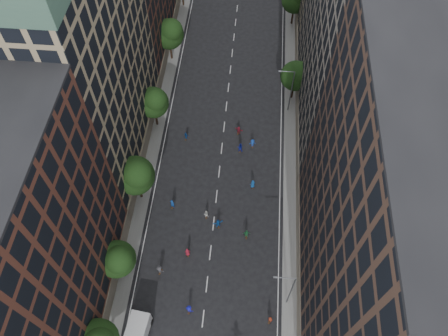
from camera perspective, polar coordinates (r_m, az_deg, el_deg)
name	(u,v)px	position (r m, az deg, el deg)	size (l,w,h in m)	color
ground	(224,129)	(73.01, -0.01, 5.12)	(240.00, 240.00, 0.00)	black
sidewalk_left	(160,91)	(79.35, -8.34, 9.90)	(4.00, 105.00, 0.15)	slate
sidewalk_right	(296,100)	(78.16, 9.37, 8.78)	(4.00, 105.00, 0.15)	slate
bldg_left_a	(17,245)	(50.63, -25.38, -9.05)	(14.00, 22.00, 30.00)	#532B1F
bldg_left_b	(75,67)	(61.32, -18.87, 12.33)	(14.00, 26.00, 34.00)	#907E5E
bldg_right_a	(394,226)	(46.57, 21.27, -7.03)	(14.00, 30.00, 36.00)	#432E24
bldg_right_b	(363,41)	(65.66, 17.72, 15.53)	(14.00, 28.00, 33.00)	#6F675C
tree_left_1	(118,259)	(56.99, -13.71, -11.50)	(4.80, 4.80, 8.21)	black
tree_left_2	(136,175)	(61.38, -11.45, -0.90)	(5.60, 5.60, 9.45)	black
tree_left_3	(154,102)	(69.96, -9.15, 8.54)	(5.00, 5.00, 8.58)	black
tree_left_4	(169,33)	(81.04, -7.14, 17.10)	(5.40, 5.40, 9.08)	black
tree_right_a	(297,75)	(74.39, 9.49, 11.90)	(5.00, 5.00, 8.39)	black
streetlamp_near	(290,289)	(55.11, 8.57, -15.41)	(2.64, 0.22, 9.06)	#595B60
streetlamp_far	(290,89)	(72.61, 8.64, 10.14)	(2.64, 0.22, 9.06)	#595B60
cargo_van	(136,335)	(57.90, -11.38, -20.64)	(3.12, 5.63, 2.87)	silver
skater_3	(189,310)	(58.52, -4.55, -17.95)	(1.08, 0.62, 1.68)	#1517AE
skater_6	(188,252)	(61.14, -4.79, -10.90)	(0.77, 0.50, 1.57)	maroon
skater_7	(270,319)	(58.42, 6.06, -19.07)	(0.55, 0.36, 1.50)	#9D311A
skater_8	(206,214)	(63.49, -2.35, -6.04)	(0.75, 0.58, 1.54)	silver
skater_9	(160,270)	(60.52, -8.39, -13.03)	(1.15, 0.66, 1.79)	#3E3D42
skater_10	(246,234)	(61.97, 2.95, -8.59)	(1.08, 0.45, 1.84)	#1E6535
skater_11	(218,223)	(62.69, -0.78, -7.26)	(1.54, 0.49, 1.66)	#1552AA
skater_12	(253,184)	(66.06, 3.77, -2.09)	(0.78, 0.51, 1.59)	#144EA2
skater_13	(172,204)	(64.48, -6.77, -4.66)	(0.69, 0.46, 1.90)	#123E94
skater_14	(240,148)	(69.63, 2.11, 2.68)	(0.86, 0.67, 1.78)	#131F9E
skater_15	(252,143)	(70.36, 3.74, 3.25)	(1.02, 0.59, 1.58)	#153FAC
skater_16	(186,136)	(71.41, -4.96, 4.19)	(0.89, 0.37, 1.52)	navy
skater_17	(239,130)	(71.89, 1.93, 4.94)	(1.43, 0.46, 1.54)	maroon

